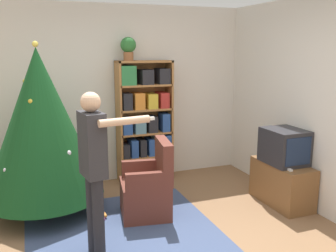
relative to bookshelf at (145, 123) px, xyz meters
name	(u,v)px	position (x,y,z in m)	size (l,w,h in m)	color
wall_back	(107,95)	(-0.49, 0.24, 0.42)	(8.00, 0.10, 2.60)	silver
area_rug	(124,232)	(-0.73, -1.52, -0.88)	(2.03, 2.03, 0.01)	#3D4C70
bookshelf	(145,123)	(0.00, 0.00, 0.00)	(0.81, 0.32, 1.80)	#A8703D
tv_stand	(282,183)	(1.38, -1.48, -0.61)	(0.41, 0.86, 0.54)	brown
television	(284,146)	(1.38, -1.48, -0.12)	(0.44, 0.53, 0.44)	#28282D
game_remote	(288,169)	(1.26, -1.73, -0.32)	(0.04, 0.12, 0.02)	white
christmas_tree	(41,124)	(-1.48, -0.66, 0.22)	(1.41, 1.41, 2.06)	#4C3323
armchair	(148,190)	(-0.33, -1.20, -0.56)	(0.65, 0.64, 0.92)	brown
standing_person	(94,162)	(-1.07, -1.86, 0.06)	(0.68, 0.46, 1.60)	#232328
potted_plant	(128,47)	(-0.22, 0.01, 1.11)	(0.22, 0.22, 0.33)	#935B38
book_pile_near_tree	(97,217)	(-0.93, -1.09, -0.86)	(0.21, 0.15, 0.05)	#843889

